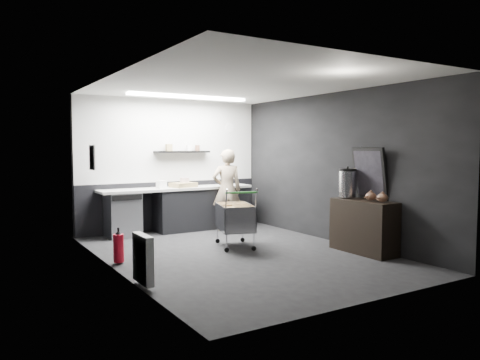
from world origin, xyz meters
TOP-DOWN VIEW (x-y plane):
  - floor at (0.00, 0.00)m, footprint 5.50×5.50m
  - ceiling at (0.00, 0.00)m, footprint 5.50×5.50m
  - wall_back at (0.00, 2.75)m, footprint 5.50×0.00m
  - wall_front at (0.00, -2.75)m, footprint 5.50×0.00m
  - wall_left at (-2.00, 0.00)m, footprint 0.00×5.50m
  - wall_right at (2.00, 0.00)m, footprint 0.00×5.50m
  - kitchen_wall_panel at (0.00, 2.73)m, footprint 3.95×0.02m
  - dado_panel at (0.00, 2.73)m, footprint 3.95×0.02m
  - floating_shelf at (0.20, 2.62)m, footprint 1.20×0.22m
  - wall_clock at (1.40, 2.72)m, footprint 0.20×0.03m
  - poster at (-1.98, 1.30)m, footprint 0.02×0.30m
  - poster_red_band at (-1.98, 1.30)m, footprint 0.02×0.22m
  - radiator at (-1.94, -0.90)m, footprint 0.10×0.50m
  - ceiling_strip at (0.00, 1.85)m, footprint 2.40×0.20m
  - prep_counter at (0.14, 2.42)m, footprint 3.20×0.61m
  - person at (0.90, 1.97)m, footprint 0.71×0.57m
  - shopping_cart at (0.21, 0.50)m, footprint 0.79×1.06m
  - sideboard at (1.78, -0.94)m, footprint 0.49×1.14m
  - fire_extinguisher at (-1.85, 0.39)m, footprint 0.15×0.15m
  - cardboard_box at (0.10, 2.37)m, footprint 0.54×0.46m
  - pink_tub at (0.16, 2.42)m, footprint 0.19×0.19m
  - white_container at (-0.37, 2.37)m, footprint 0.20×0.17m

SIDE VIEW (x-z plane):
  - floor at x=0.00m, z-range 0.00..0.00m
  - fire_extinguisher at x=-1.85m, z-range -0.01..0.50m
  - radiator at x=-1.94m, z-range 0.05..0.65m
  - prep_counter at x=0.14m, z-range 0.01..0.91m
  - shopping_cart at x=0.21m, z-range -0.02..0.98m
  - dado_panel at x=0.00m, z-range 0.00..1.00m
  - sideboard at x=1.78m, z-range -0.31..1.40m
  - person at x=0.90m, z-range 0.00..1.67m
  - cardboard_box at x=0.10m, z-range 0.90..1.00m
  - white_container at x=-0.37m, z-range 0.90..1.05m
  - pink_tub at x=0.16m, z-range 0.90..1.09m
  - wall_back at x=0.00m, z-range -1.40..4.10m
  - wall_front at x=0.00m, z-range -1.40..4.10m
  - wall_left at x=-2.00m, z-range -1.40..4.10m
  - wall_right at x=2.00m, z-range -1.40..4.10m
  - poster at x=-1.98m, z-range 1.35..1.75m
  - floating_shelf at x=0.20m, z-range 1.60..1.64m
  - poster_red_band at x=-1.98m, z-range 1.57..1.67m
  - kitchen_wall_panel at x=0.00m, z-range 1.00..2.70m
  - wall_clock at x=1.40m, z-range 2.05..2.25m
  - ceiling_strip at x=0.00m, z-range 2.65..2.69m
  - ceiling at x=0.00m, z-range 2.70..2.70m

